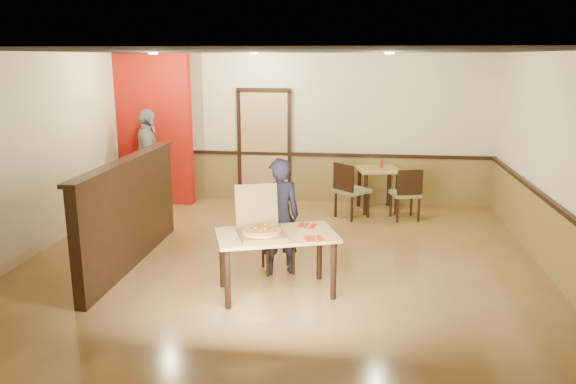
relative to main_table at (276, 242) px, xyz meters
name	(u,v)px	position (x,y,z in m)	size (l,w,h in m)	color
floor	(281,265)	(-0.07, 0.91, -0.63)	(7.00, 7.00, 0.00)	#A47740
ceiling	(281,51)	(-0.07, 0.91, 2.17)	(7.00, 7.00, 0.00)	black
wall_back	(306,129)	(-0.07, 4.41, 0.77)	(7.00, 7.00, 0.00)	#F4EBBF
wall_left	(28,157)	(-3.57, 0.91, 0.77)	(7.00, 7.00, 0.00)	#F4EBBF
wall_right	(566,169)	(3.43, 0.91, 0.77)	(7.00, 7.00, 0.00)	#F4EBBF
wainscot_back	(306,178)	(-0.07, 4.38, -0.18)	(7.00, 0.04, 0.90)	olive
chair_rail_back	(306,154)	(-0.07, 4.36, 0.29)	(7.00, 0.06, 0.06)	black
wainscot_right	(554,243)	(3.40, 0.91, -0.18)	(0.04, 7.00, 0.90)	olive
chair_rail_right	(557,207)	(3.38, 0.91, 0.29)	(0.06, 7.00, 0.06)	black
back_door	(264,147)	(-0.87, 4.37, 0.42)	(0.90, 0.06, 2.10)	tan
booth_partition	(130,211)	(-2.07, 0.71, 0.11)	(0.20, 3.10, 1.44)	black
red_accent_panel	(149,130)	(-2.97, 3.91, 0.77)	(1.60, 0.20, 2.78)	#A8150C
spot_a	(153,53)	(-2.37, 2.71, 2.15)	(0.14, 0.14, 0.02)	beige
spot_b	(254,54)	(-0.87, 3.41, 2.15)	(0.14, 0.14, 0.02)	beige
spot_c	(390,53)	(1.33, 2.41, 2.15)	(0.14, 0.14, 0.02)	beige
main_table	(276,242)	(0.00, 0.00, 0.00)	(1.56, 1.19, 0.74)	tan
diner_chair	(277,236)	(-0.10, 0.76, -0.18)	(0.52, 0.52, 0.83)	olive
side_chair_left	(349,188)	(0.79, 3.28, -0.10)	(0.68, 0.68, 0.97)	olive
side_chair_right	(407,192)	(1.75, 3.27, -0.13)	(0.55, 0.55, 0.91)	olive
side_table	(378,178)	(1.29, 3.89, -0.03)	(0.86, 0.86, 0.78)	tan
diner	(279,217)	(-0.06, 0.62, 0.13)	(0.55, 0.36, 1.51)	black
passerby	(149,159)	(-2.85, 3.49, 0.29)	(1.07, 0.45, 1.83)	gray
pizza_box	(261,229)	(-0.17, -0.05, 0.18)	(0.68, 0.74, 0.53)	brown
pizza	(262,231)	(-0.15, -0.11, 0.16)	(0.44, 0.44, 0.03)	#C58647
napkin_near	(314,239)	(0.45, -0.14, 0.11)	(0.26, 0.26, 0.01)	red
napkin_far	(307,226)	(0.33, 0.34, 0.11)	(0.25, 0.25, 0.01)	red
condiment	(381,164)	(1.34, 3.97, 0.22)	(0.06, 0.06, 0.14)	brown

